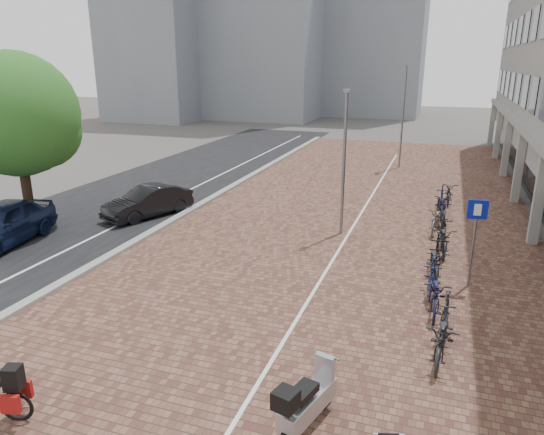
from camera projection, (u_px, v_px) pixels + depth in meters
The scene contains 13 objects.
ground at pixel (192, 337), 12.22m from camera, with size 140.00×140.00×0.00m, color #474442.
plaza_brick at pixel (358, 211), 22.40m from camera, with size 14.50×42.00×0.04m, color brown.
street_asphalt at pixel (146, 191), 25.85m from camera, with size 8.00×50.00×0.03m, color black.
curb at pixel (214, 197), 24.61m from camera, with size 0.35×42.00×0.14m, color gray.
lane_line at pixel (180, 194), 25.22m from camera, with size 0.12×44.00×0.00m, color white.
parking_line at pixel (362, 211), 22.33m from camera, with size 0.10×30.00×0.00m, color white.
car_dark at pixel (148, 202), 21.56m from camera, with size 1.38×3.96×1.31m, color black.
scooter_front at pixel (307, 399), 9.04m from camera, with size 0.56×1.79×1.23m, color #ADADB2, non-canonical shape.
parking_sign at pixel (475, 229), 14.41m from camera, with size 0.56×0.12×2.71m.
lamp_near at pixel (344, 165), 18.72m from camera, with size 0.12×0.12×5.45m, color slate.
lamp_far at pixel (403, 118), 30.70m from camera, with size 0.12×0.12×6.24m, color gray.
street_tree at pixel (21, 118), 19.12m from camera, with size 4.74×4.74×6.90m.
bike_row at pixel (441, 239), 17.43m from camera, with size 1.27×15.80×1.05m.
Camera 1 is at (5.40, -9.53, 6.47)m, focal length 32.94 mm.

